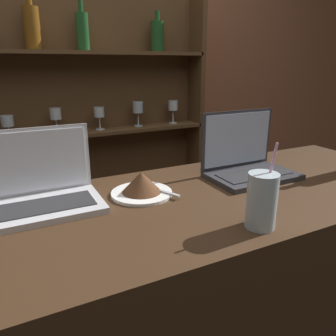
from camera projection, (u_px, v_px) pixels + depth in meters
The scene contains 7 objects.
bar_counter at pixel (170, 330), 1.13m from camera, with size 1.98×0.63×0.95m.
back_wall at pixel (75, 64), 1.88m from camera, with size 7.00×0.06×2.70m.
back_shelf at pixel (79, 138), 1.93m from camera, with size 1.58×0.18×1.76m.
laptop_near at pixel (38, 190), 0.94m from camera, with size 0.34×0.21×0.22m.
laptop_far at pixel (247, 161), 1.21m from camera, with size 0.32×0.20×0.23m.
cake_plate at pixel (142, 185), 1.03m from camera, with size 0.19×0.19×0.08m.
water_glass at pixel (262, 201), 0.82m from camera, with size 0.08×0.08×0.22m.
Camera 1 is at (-0.41, -0.49, 1.35)m, focal length 35.00 mm.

